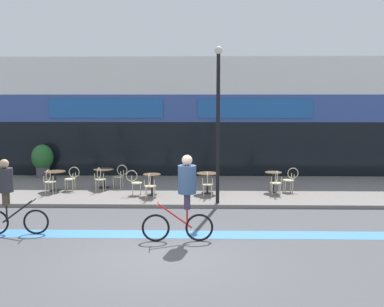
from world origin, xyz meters
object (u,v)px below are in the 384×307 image
bistro_table_1 (104,174)px  cafe_chair_2_near (150,184)px  bistro_table_3 (207,179)px  cafe_chair_2_side (134,181)px  cafe_chair_0_near (49,180)px  cyclist_0 (8,192)px  bistro_table_2 (152,180)px  cafe_chair_1_near (100,177)px  cafe_chair_1_side (120,175)px  bistro_table_4 (273,178)px  lamp_post (218,114)px  cafe_chair_4_near (276,181)px  cafe_chair_0_side (72,177)px  planter_pot (43,159)px  cyclist_2 (185,192)px  cafe_chair_4_side (290,178)px  bistro_table_0 (55,177)px  cafe_chair_3_near (208,182)px

bistro_table_1 → cafe_chair_2_near: 2.75m
bistro_table_3 → cafe_chair_2_side: 2.63m
cafe_chair_0_near → cyclist_0: 4.54m
cafe_chair_2_side → bistro_table_2: bearing=-7.1°
bistro_table_3 → cafe_chair_2_side: (-2.61, -0.36, -0.02)m
bistro_table_1 → cafe_chair_2_side: 1.88m
bistro_table_2 → cafe_chair_1_near: bearing=162.2°
cafe_chair_1_side → cafe_chair_2_near: same height
bistro_table_1 → bistro_table_3: size_ratio=0.98×
bistro_table_4 → bistro_table_1: bearing=174.5°
cafe_chair_1_near → cafe_chair_2_side: (1.38, -0.65, 0.00)m
lamp_post → cyclist_0: lamp_post is taller
cafe_chair_4_near → cyclist_0: 8.86m
cyclist_0 → cafe_chair_0_side: bearing=84.1°
planter_pot → lamp_post: lamp_post is taller
cafe_chair_1_side → cafe_chair_0_near: bearing=34.9°
cafe_chair_2_near → cyclist_2: (1.35, -4.23, 0.63)m
cyclist_0 → bistro_table_1: bearing=73.5°
bistro_table_2 → lamp_post: 3.53m
cafe_chair_4_near → cyclist_0: cyclist_0 is taller
cafe_chair_1_side → cafe_chair_4_side: bearing=-176.9°
cafe_chair_1_near → cyclist_2: cyclist_2 is taller
bistro_table_3 → cafe_chair_1_side: 3.48m
bistro_table_2 → cafe_chair_4_near: 4.42m
lamp_post → cafe_chair_0_side: bearing=160.5°
bistro_table_0 → cafe_chair_1_near: bearing=-2.6°
cafe_chair_1_near → cafe_chair_2_side: 1.53m
bistro_table_1 → planter_pot: size_ratio=0.53×
cafe_chair_1_near → cyclist_0: (-1.25, -5.03, 0.50)m
cafe_chair_0_side → cyclist_2: cyclist_2 is taller
bistro_table_4 → cyclist_0: bearing=-146.7°
lamp_post → cafe_chair_1_side: bearing=146.3°
cafe_chair_4_near → cafe_chair_3_near: bearing=96.9°
bistro_table_0 → bistro_table_2: size_ratio=1.02×
cafe_chair_0_side → cafe_chair_2_near: size_ratio=1.00×
planter_pot → lamp_post: (7.46, -4.72, 2.15)m
lamp_post → cafe_chair_1_near: bearing=156.9°
cafe_chair_4_near → bistro_table_1: bearing=78.9°
cyclist_0 → cafe_chair_2_near: bearing=45.2°
bistro_table_3 → cafe_chair_1_near: bearing=175.8°
bistro_table_2 → planter_pot: (-5.17, 3.53, 0.26)m
cafe_chair_4_near → cafe_chair_4_side: 0.89m
cafe_chair_1_side → planter_pot: bearing=-22.5°
bistro_table_3 → cafe_chair_1_side: cafe_chair_1_side is taller
cafe_chair_0_side → cafe_chair_2_near: bearing=157.4°
cafe_chair_0_side → cafe_chair_1_near: (1.07, -0.07, 0.00)m
bistro_table_3 → cyclist_2: cyclist_2 is taller
cafe_chair_2_near → lamp_post: size_ratio=0.18×
cafe_chair_2_near → planter_pot: planter_pot is taller
bistro_table_1 → cafe_chair_1_side: size_ratio=0.85×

